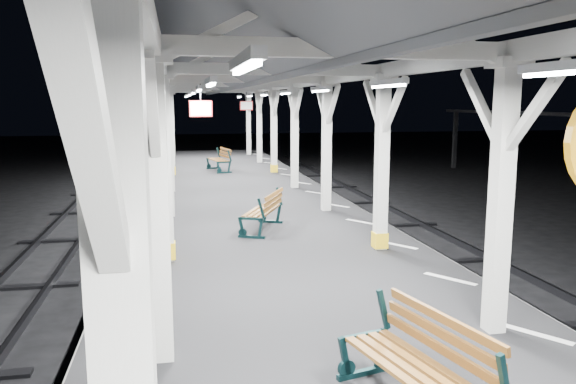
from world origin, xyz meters
name	(u,v)px	position (x,y,z in m)	size (l,w,h in m)	color
ground	(301,351)	(0.00, 0.00, 0.00)	(120.00, 120.00, 0.00)	black
platform	(301,320)	(0.00, 0.00, 0.50)	(6.00, 50.00, 1.00)	black
hazard_stripes_left	(135,300)	(-2.45, 0.00, 1.00)	(1.00, 48.00, 0.01)	silver
hazard_stripes_right	(450,279)	(2.45, 0.00, 1.00)	(1.00, 48.00, 0.01)	silver
canopy	(302,48)	(0.00, -0.02, 4.56)	(5.40, 49.00, 4.65)	silver
bench_near	(423,362)	(0.33, -3.57, 1.49)	(1.00, 1.80, 0.92)	black
bench_mid	(266,210)	(0.08, 3.99, 1.46)	(1.19, 1.70, 0.87)	black
bench_far	(221,159)	(-0.03, 15.09, 1.49)	(0.95, 1.79, 0.92)	black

